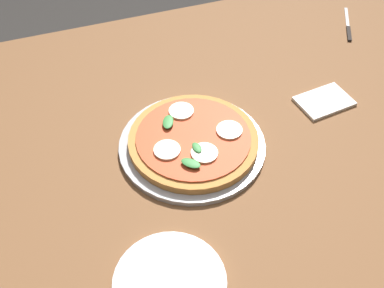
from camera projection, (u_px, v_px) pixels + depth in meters
dining_table at (201, 174)px, 1.10m from camera, size 1.55×1.17×0.71m
serving_tray at (192, 145)px, 1.05m from camera, size 0.33×0.33×0.01m
pizza at (193, 140)px, 1.04m from camera, size 0.29×0.29×0.03m
plate_white at (170, 283)px, 0.83m from camera, size 0.20×0.20×0.01m
napkin at (324, 101)px, 1.16m from camera, size 0.14×0.10×0.01m
knife at (348, 28)px, 1.38m from camera, size 0.10×0.16×0.01m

